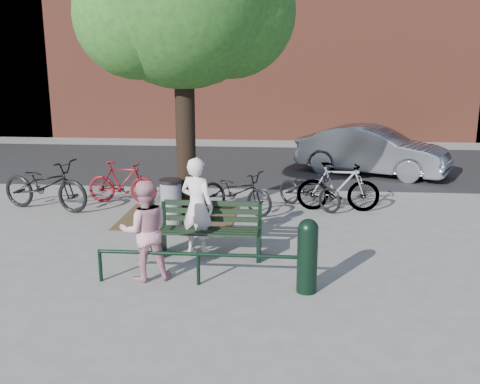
# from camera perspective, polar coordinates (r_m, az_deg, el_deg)

# --- Properties ---
(ground) EXTENTS (90.00, 90.00, 0.00)m
(ground) POSITION_cam_1_polar(r_m,az_deg,el_deg) (9.24, -3.21, -6.85)
(ground) COLOR gray
(ground) RESTS_ON ground
(dirt_pit) EXTENTS (2.40, 2.00, 0.02)m
(dirt_pit) POSITION_cam_1_polar(r_m,az_deg,el_deg) (11.47, -6.59, -2.75)
(dirt_pit) COLOR brown
(dirt_pit) RESTS_ON ground
(road) EXTENTS (40.00, 7.00, 0.01)m
(road) POSITION_cam_1_polar(r_m,az_deg,el_deg) (17.41, 0.80, 3.02)
(road) COLOR black
(road) RESTS_ON ground
(park_bench) EXTENTS (1.74, 0.54, 0.97)m
(park_bench) POSITION_cam_1_polar(r_m,az_deg,el_deg) (9.16, -3.18, -3.87)
(park_bench) COLOR black
(park_bench) RESTS_ON ground
(guard_railing) EXTENTS (3.06, 0.06, 0.51)m
(guard_railing) POSITION_cam_1_polar(r_m,az_deg,el_deg) (7.99, -4.49, -7.15)
(guard_railing) COLOR black
(guard_railing) RESTS_ON ground
(person_left) EXTENTS (0.73, 0.62, 1.69)m
(person_left) POSITION_cam_1_polar(r_m,az_deg,el_deg) (9.16, -4.61, -1.51)
(person_left) COLOR silver
(person_left) RESTS_ON ground
(person_right) EXTENTS (0.91, 0.81, 1.55)m
(person_right) POSITION_cam_1_polar(r_m,az_deg,el_deg) (8.18, -10.11, -4.07)
(person_right) COLOR #CD8D98
(person_right) RESTS_ON ground
(bollard) EXTENTS (0.29, 0.29, 1.10)m
(bollard) POSITION_cam_1_polar(r_m,az_deg,el_deg) (7.73, 7.20, -6.50)
(bollard) COLOR black
(bollard) RESTS_ON ground
(litter_bin) EXTENTS (0.47, 0.47, 0.95)m
(litter_bin) POSITION_cam_1_polar(r_m,az_deg,el_deg) (10.88, -7.36, -1.10)
(litter_bin) COLOR gray
(litter_bin) RESTS_ON ground
(bicycle_a) EXTENTS (2.31, 1.27, 1.15)m
(bicycle_a) POSITION_cam_1_polar(r_m,az_deg,el_deg) (12.68, -20.07, 0.73)
(bicycle_a) COLOR black
(bicycle_a) RESTS_ON ground
(bicycle_b) EXTENTS (1.68, 0.55, 1.00)m
(bicycle_b) POSITION_cam_1_polar(r_m,az_deg,el_deg) (12.80, -12.45, 1.02)
(bicycle_b) COLOR #610D13
(bicycle_b) RESTS_ON ground
(bicycle_c) EXTENTS (1.90, 1.40, 0.95)m
(bicycle_c) POSITION_cam_1_polar(r_m,az_deg,el_deg) (11.70, -0.40, 0.04)
(bicycle_c) COLOR black
(bicycle_c) RESTS_ON ground
(bicycle_d) EXTENTS (1.83, 0.57, 1.09)m
(bicycle_d) POSITION_cam_1_polar(r_m,az_deg,el_deg) (12.03, 10.43, 0.54)
(bicycle_d) COLOR gray
(bicycle_d) RESTS_ON ground
(bicycle_e) EXTENTS (1.70, 1.54, 0.90)m
(bicycle_e) POSITION_cam_1_polar(r_m,az_deg,el_deg) (12.15, 7.43, 0.31)
(bicycle_e) COLOR black
(bicycle_e) RESTS_ON ground
(parked_car) EXTENTS (4.55, 3.18, 1.42)m
(parked_car) POSITION_cam_1_polar(r_m,az_deg,el_deg) (16.14, 13.91, 4.30)
(parked_car) COLOR gray
(parked_car) RESTS_ON ground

